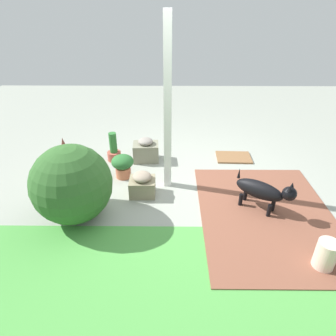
% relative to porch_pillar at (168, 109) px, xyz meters
% --- Properties ---
extents(ground_plane, '(12.00, 12.00, 0.00)m').
position_rel_porch_pillar_xyz_m(ground_plane, '(-0.34, 0.01, -1.24)').
color(ground_plane, '#959A8E').
extents(brick_path, '(1.80, 2.40, 0.02)m').
position_rel_porch_pillar_xyz_m(brick_path, '(-1.36, 0.77, -1.23)').
color(brick_path, brown).
rests_on(brick_path, ground).
extents(lawn_patch, '(5.20, 2.80, 0.01)m').
position_rel_porch_pillar_xyz_m(lawn_patch, '(0.26, 2.41, -1.24)').
color(lawn_patch, '#4C9C43').
rests_on(lawn_patch, ground).
extents(porch_pillar, '(0.11, 0.11, 2.48)m').
position_rel_porch_pillar_xyz_m(porch_pillar, '(0.00, 0.00, 0.00)').
color(porch_pillar, white).
rests_on(porch_pillar, ground).
extents(stone_planter_nearest, '(0.47, 0.36, 0.43)m').
position_rel_porch_pillar_xyz_m(stone_planter_nearest, '(0.40, -0.81, -1.05)').
color(stone_planter_nearest, gray).
rests_on(stone_planter_nearest, ground).
extents(stone_planter_mid, '(0.39, 0.34, 0.37)m').
position_rel_porch_pillar_xyz_m(stone_planter_mid, '(0.38, 0.28, -1.07)').
color(stone_planter_mid, gray).
rests_on(stone_planter_mid, ground).
extents(round_shrub, '(1.04, 1.04, 1.04)m').
position_rel_porch_pillar_xyz_m(round_shrub, '(1.22, 0.80, -0.72)').
color(round_shrub, '#2E5A26').
rests_on(round_shrub, ground).
extents(terracotta_pot_spiky, '(0.26, 0.26, 0.68)m').
position_rel_porch_pillar_xyz_m(terracotta_pot_spiky, '(1.67, -0.28, -0.92)').
color(terracotta_pot_spiky, '#B9603C').
rests_on(terracotta_pot_spiky, ground).
extents(terracotta_pot_broad, '(0.36, 0.36, 0.39)m').
position_rel_porch_pillar_xyz_m(terracotta_pot_broad, '(0.74, -0.22, -1.01)').
color(terracotta_pot_broad, '#C56A4B').
rests_on(terracotta_pot_broad, ground).
extents(terracotta_pot_tall, '(0.24, 0.24, 0.53)m').
position_rel_porch_pillar_xyz_m(terracotta_pot_tall, '(0.98, -0.80, -1.05)').
color(terracotta_pot_tall, '#A74D3F').
rests_on(terracotta_pot_tall, ground).
extents(dog, '(0.74, 0.61, 0.56)m').
position_rel_porch_pillar_xyz_m(dog, '(-1.30, 0.65, -0.92)').
color(dog, black).
rests_on(dog, ground).
extents(ceramic_urn, '(0.23, 0.23, 0.36)m').
position_rel_porch_pillar_xyz_m(ceramic_urn, '(-1.73, 1.65, -1.06)').
color(ceramic_urn, beige).
rests_on(ceramic_urn, ground).
extents(doormat, '(0.64, 0.47, 0.03)m').
position_rel_porch_pillar_xyz_m(doormat, '(-1.22, -0.89, -1.23)').
color(doormat, brown).
rests_on(doormat, ground).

